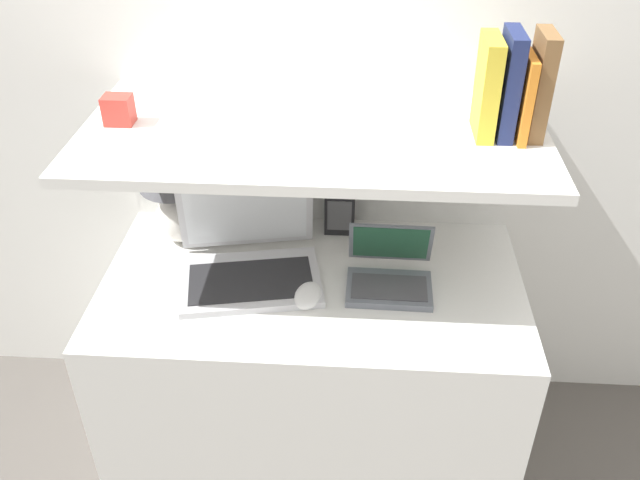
% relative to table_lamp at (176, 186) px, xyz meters
% --- Properties ---
extents(wall_back, '(6.00, 0.05, 2.40)m').
position_rel_table_lamp_xyz_m(wall_back, '(0.41, 0.21, 0.29)').
color(wall_back, white).
rests_on(wall_back, ground_plane).
extents(desk, '(1.19, 0.66, 0.73)m').
position_rel_table_lamp_xyz_m(desk, '(0.41, -0.19, -0.55)').
color(desk, white).
rests_on(desk, ground_plane).
extents(back_riser, '(1.19, 0.04, 1.13)m').
position_rel_table_lamp_xyz_m(back_riser, '(0.41, 0.16, -0.35)').
color(back_riser, white).
rests_on(back_riser, ground_plane).
extents(shelf, '(1.19, 0.59, 0.03)m').
position_rel_table_lamp_xyz_m(shelf, '(0.41, -0.12, 0.23)').
color(shelf, white).
rests_on(shelf, back_riser).
extents(table_lamp, '(0.21, 0.21, 0.31)m').
position_rel_table_lamp_xyz_m(table_lamp, '(0.00, 0.00, 0.00)').
color(table_lamp, white).
rests_on(table_lamp, desk).
extents(laptop_large, '(0.44, 0.38, 0.28)m').
position_rel_table_lamp_xyz_m(laptop_large, '(0.23, -0.16, -0.13)').
color(laptop_large, silver).
rests_on(laptop_large, desk).
extents(laptop_small, '(0.24, 0.22, 0.17)m').
position_rel_table_lamp_xyz_m(laptop_small, '(0.63, -0.19, -0.15)').
color(laptop_small, slate).
rests_on(laptop_small, desk).
extents(computer_mouse, '(0.09, 0.13, 0.04)m').
position_rel_table_lamp_xyz_m(computer_mouse, '(0.41, -0.27, -0.17)').
color(computer_mouse, white).
rests_on(computer_mouse, desk).
extents(router_box, '(0.09, 0.07, 0.15)m').
position_rel_table_lamp_xyz_m(router_box, '(0.48, 0.08, -0.11)').
color(router_box, black).
rests_on(router_box, desk).
extents(book_brown, '(0.04, 0.12, 0.26)m').
position_rel_table_lamp_xyz_m(book_brown, '(0.96, -0.12, 0.38)').
color(book_brown, brown).
rests_on(book_brown, shelf).
extents(book_orange, '(0.02, 0.16, 0.21)m').
position_rel_table_lamp_xyz_m(book_orange, '(0.92, -0.12, 0.35)').
color(book_orange, orange).
rests_on(book_orange, shelf).
extents(book_navy, '(0.04, 0.14, 0.26)m').
position_rel_table_lamp_xyz_m(book_navy, '(0.89, -0.12, 0.38)').
color(book_navy, navy).
rests_on(book_navy, shelf).
extents(book_yellow, '(0.04, 0.14, 0.24)m').
position_rel_table_lamp_xyz_m(book_yellow, '(0.84, -0.12, 0.37)').
color(book_yellow, gold).
rests_on(book_yellow, shelf).
extents(shelf_gadget, '(0.07, 0.06, 0.07)m').
position_rel_table_lamp_xyz_m(shelf_gadget, '(-0.09, -0.12, 0.29)').
color(shelf_gadget, '#CC3D33').
rests_on(shelf_gadget, shelf).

